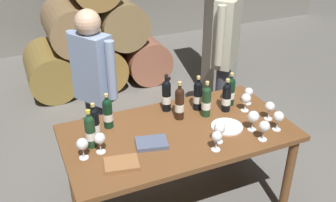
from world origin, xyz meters
The scene contains 26 objects.
barrel_stack centered at (0.00, 2.60, 0.66)m, with size 1.86×0.90×1.69m.
dining_table centered at (0.00, 0.00, 0.67)m, with size 1.70×0.90×0.76m.
wine_bottle_0 centered at (0.56, 0.19, 0.88)m, with size 0.07×0.07×0.29m.
wine_bottle_1 centered at (0.08, 0.16, 0.90)m, with size 0.07×0.07×0.31m.
wine_bottle_2 centered at (-0.46, 0.26, 0.88)m, with size 0.07×0.07×0.28m.
wine_bottle_3 centered at (0.28, 0.23, 0.89)m, with size 0.07×0.07×0.29m.
wine_bottle_4 centered at (0.47, 0.12, 0.88)m, with size 0.07×0.07×0.28m.
wine_bottle_5 centered at (0.04, 0.32, 0.90)m, with size 0.07×0.07×0.32m.
wine_bottle_6 centered at (-0.64, 0.06, 0.89)m, with size 0.07×0.07×0.29m.
wine_bottle_7 centered at (0.29, 0.12, 0.89)m, with size 0.07×0.07×0.30m.
wine_bottle_8 centered at (-0.59, 0.15, 0.88)m, with size 0.07×0.07×0.28m.
wine_glass_0 centered at (0.20, -0.24, 0.87)m, with size 0.08×0.08×0.16m.
wine_glass_1 centered at (0.62, 0.05, 0.87)m, with size 0.08×0.08×0.15m.
wine_glass_2 centered at (0.13, -0.32, 0.86)m, with size 0.07×0.07×0.15m.
wine_glass_3 centered at (0.68, -0.28, 0.87)m, with size 0.08×0.08×0.15m.
wine_glass_4 centered at (-0.72, -0.05, 0.87)m, with size 0.08×0.08×0.15m.
wine_glass_5 centered at (0.70, 0.14, 0.86)m, with size 0.07×0.07×0.15m.
wine_glass_6 centered at (0.50, -0.21, 0.87)m, with size 0.09×0.09×0.16m.
wine_glass_7 centered at (-0.60, -0.03, 0.87)m, with size 0.08×0.08×0.15m.
wine_glass_8 centered at (0.50, -0.35, 0.87)m, with size 0.08×0.08×0.15m.
wine_glass_9 centered at (0.71, -0.13, 0.87)m, with size 0.08×0.08×0.15m.
tasting_notebook centered at (-0.51, -0.23, 0.77)m, with size 0.22×0.16×0.03m, color #936038.
leather_ledger centered at (-0.25, -0.09, 0.77)m, with size 0.22×0.16×0.03m, color #4C5670.
serving_plate centered at (0.35, -0.11, 0.77)m, with size 0.24×0.24×0.01m, color white.
sommelier_presenting centered at (0.83, 0.75, 1.04)m, with size 0.39×0.36×1.72m.
taster_seated_left centered at (-0.45, 0.72, 0.92)m, with size 0.32×0.43×1.54m.
Camera 1 is at (-1.01, -2.12, 2.31)m, focal length 40.32 mm.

